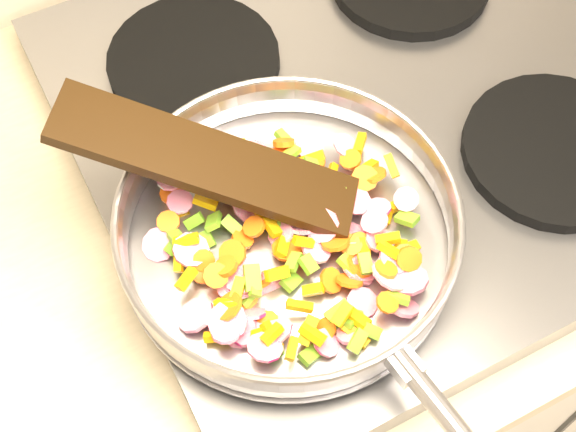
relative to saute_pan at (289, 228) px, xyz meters
name	(u,v)px	position (x,y,z in m)	size (l,w,h in m)	color
cooktop	(366,120)	(0.15, 0.12, -0.07)	(0.60, 0.60, 0.04)	#939399
grate_fl	(315,262)	(0.01, -0.02, -0.04)	(0.19, 0.19, 0.02)	black
grate_fr	(555,150)	(0.29, -0.02, -0.04)	(0.19, 0.19, 0.02)	black
grate_bl	(194,61)	(0.01, 0.26, -0.04)	(0.19, 0.19, 0.02)	black
saute_pan	(289,228)	(0.00, 0.00, 0.00)	(0.35, 0.52, 0.06)	#9E9EA5
vegetable_heap	(290,244)	(0.00, -0.01, -0.01)	(0.26, 0.26, 0.05)	#6CB027
wooden_spatula	(207,161)	(-0.04, 0.08, 0.03)	(0.28, 0.06, 0.01)	black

